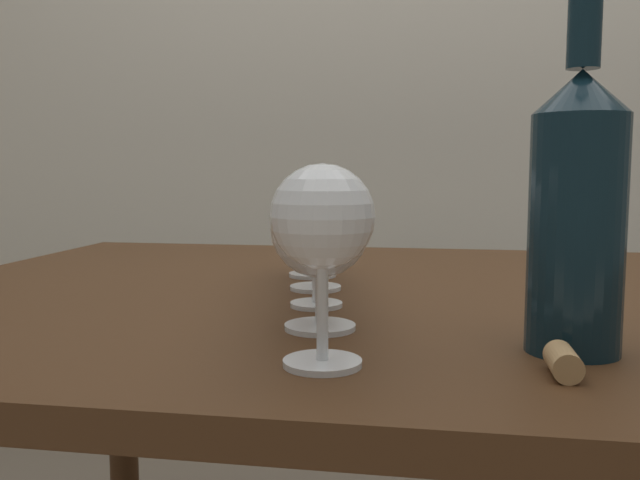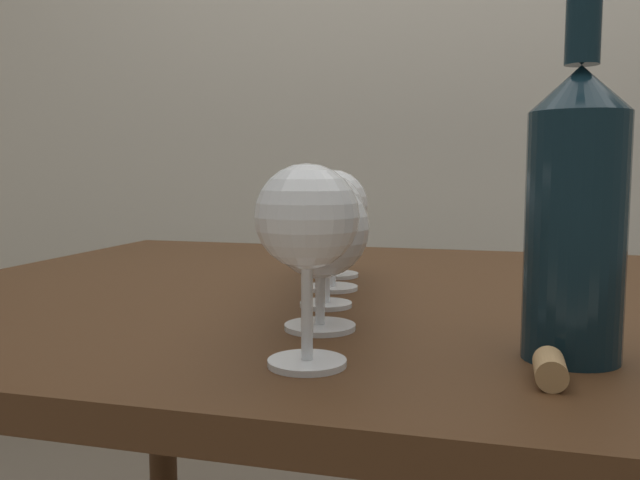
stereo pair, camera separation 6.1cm
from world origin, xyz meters
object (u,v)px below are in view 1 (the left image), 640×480
at_px(wine_glass_rose, 315,207).
at_px(wine_glass_chardonnay, 312,207).
at_px(wine_glass_empty, 320,232).
at_px(wine_glass_amber, 316,216).
at_px(wine_glass_port, 322,223).
at_px(cork, 563,362).
at_px(wine_bottle, 577,204).

distance_m(wine_glass_rose, wine_glass_chardonnay, 0.10).
height_order(wine_glass_empty, wine_glass_chardonnay, wine_glass_chardonnay).
relative_size(wine_glass_amber, wine_glass_rose, 0.97).
height_order(wine_glass_port, cork, wine_glass_port).
xyz_separation_m(wine_glass_chardonnay, wine_bottle, (0.28, -0.34, 0.02)).
relative_size(wine_glass_amber, cork, 3.43).
xyz_separation_m(wine_glass_rose, cork, (0.24, -0.31, -0.09)).
bearing_deg(wine_glass_chardonnay, wine_glass_rose, -77.76).
bearing_deg(wine_glass_empty, wine_glass_port, -79.56).
bearing_deg(wine_bottle, wine_glass_rose, 136.29).
bearing_deg(wine_glass_chardonnay, wine_bottle, -51.14).
height_order(wine_glass_rose, wine_bottle, wine_bottle).
relative_size(wine_glass_empty, cork, 3.34).
relative_size(wine_glass_rose, wine_bottle, 0.47).
xyz_separation_m(wine_glass_port, wine_glass_amber, (-0.04, 0.22, -0.01)).
distance_m(wine_glass_rose, cork, 0.40).
distance_m(wine_glass_port, wine_glass_amber, 0.22).
bearing_deg(wine_glass_rose, wine_glass_port, -79.15).
xyz_separation_m(wine_glass_port, wine_glass_empty, (-0.02, 0.11, -0.02)).
xyz_separation_m(wine_bottle, cork, (-0.02, -0.07, -0.11)).
bearing_deg(wine_glass_empty, cork, -29.63).
bearing_deg(wine_glass_amber, cork, -44.40).
bearing_deg(cork, wine_glass_port, -179.15).
relative_size(wine_glass_port, wine_glass_chardonnay, 1.07).
height_order(wine_glass_empty, wine_glass_rose, wine_glass_rose).
bearing_deg(wine_bottle, wine_glass_port, -159.60).
xyz_separation_m(wine_glass_empty, wine_bottle, (0.22, -0.04, 0.03)).
height_order(wine_bottle, cork, wine_bottle).
bearing_deg(wine_glass_chardonnay, wine_glass_amber, -78.68).
relative_size(wine_glass_port, wine_glass_rose, 1.04).
distance_m(wine_glass_rose, wine_bottle, 0.35).
bearing_deg(wine_glass_port, wine_bottle, 20.40).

